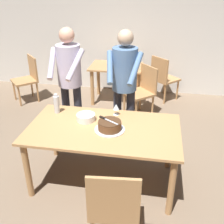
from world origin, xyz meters
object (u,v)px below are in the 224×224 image
at_px(water_bottle, 57,104).
at_px(background_chair_0, 28,77).
at_px(cake_knife, 105,119).
at_px(main_dining_table, 104,135).
at_px(cake_on_platter, 110,126).
at_px(person_standing_beside, 70,76).
at_px(chair_near_side, 114,205).
at_px(background_table, 116,74).
at_px(background_chair_1, 142,89).
at_px(wine_glass_near, 116,107).
at_px(plate_stack, 86,117).
at_px(background_chair_2, 163,77).
at_px(person_cutting_cake, 124,81).

distance_m(water_bottle, background_chair_0, 2.30).
distance_m(cake_knife, water_bottle, 0.72).
xyz_separation_m(main_dining_table, cake_on_platter, (0.08, -0.03, 0.15)).
distance_m(person_standing_beside, chair_near_side, 1.90).
height_order(background_table, background_chair_1, background_chair_1).
xyz_separation_m(wine_glass_near, water_bottle, (-0.74, -0.06, 0.01)).
bearing_deg(plate_stack, main_dining_table, -29.85).
bearing_deg(person_standing_beside, water_bottle, -95.06).
relative_size(plate_stack, water_bottle, 0.88).
bearing_deg(person_standing_beside, main_dining_table, -49.78).
height_order(main_dining_table, background_chair_2, background_chair_2).
bearing_deg(water_bottle, background_chair_0, 125.76).
bearing_deg(cake_on_platter, background_chair_2, 77.16).
bearing_deg(cake_knife, person_cutting_cake, 79.82).
relative_size(background_chair_0, background_chair_1, 1.00).
xyz_separation_m(cake_on_platter, background_chair_0, (-2.06, 2.16, -0.31)).
xyz_separation_m(main_dining_table, person_cutting_cake, (0.14, 0.69, 0.42)).
distance_m(main_dining_table, wine_glass_near, 0.41).
height_order(chair_near_side, background_chair_0, same).
bearing_deg(plate_stack, person_standing_beside, 122.36).
xyz_separation_m(wine_glass_near, background_table, (-0.32, 2.05, -0.28)).
height_order(plate_stack, wine_glass_near, wine_glass_near).
bearing_deg(background_chair_0, plate_stack, -48.80).
xyz_separation_m(cake_on_platter, wine_glass_near, (0.01, 0.38, 0.05)).
xyz_separation_m(plate_stack, background_chair_1, (0.56, 1.73, -0.30)).
relative_size(background_chair_1, background_chair_2, 1.00).
distance_m(cake_on_platter, person_cutting_cake, 0.78).
xyz_separation_m(water_bottle, background_chair_1, (0.97, 1.59, -0.37)).
bearing_deg(cake_on_platter, background_chair_0, 133.63).
height_order(plate_stack, background_chair_0, background_chair_0).
distance_m(water_bottle, person_standing_beside, 0.49).
relative_size(chair_near_side, background_table, 0.90).
bearing_deg(person_standing_beside, cake_knife, -48.79).
bearing_deg(main_dining_table, water_bottle, 156.75).
bearing_deg(cake_on_platter, chair_near_side, -76.98).
bearing_deg(background_chair_1, person_cutting_cake, -98.67).
bearing_deg(background_chair_0, main_dining_table, -47.02).
xyz_separation_m(main_dining_table, background_chair_1, (0.32, 1.87, -0.16)).
height_order(chair_near_side, background_chair_2, same).
bearing_deg(background_chair_2, background_chair_1, -115.97).
xyz_separation_m(plate_stack, chair_near_side, (0.51, -1.00, -0.30)).
distance_m(cake_knife, background_chair_2, 2.72).
xyz_separation_m(chair_near_side, background_chair_2, (0.41, 3.47, 0.00)).
height_order(person_cutting_cake, person_standing_beside, same).
relative_size(background_table, background_chair_2, 1.11).
relative_size(main_dining_table, background_chair_0, 1.91).
bearing_deg(person_cutting_cake, water_bottle, -152.42).
bearing_deg(person_cutting_cake, main_dining_table, -101.49).
distance_m(plate_stack, chair_near_side, 1.16).
bearing_deg(background_chair_0, person_standing_beside, -45.69).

